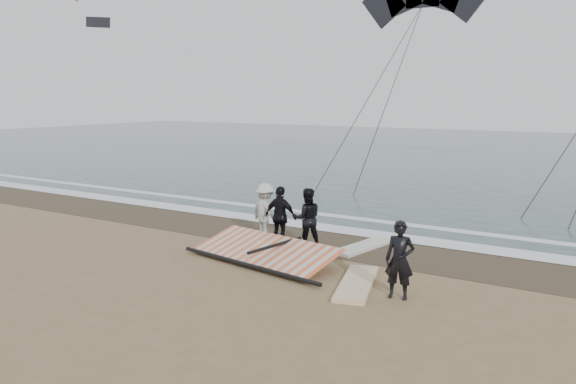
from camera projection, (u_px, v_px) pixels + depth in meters
name	position (u px, v px, depth m)	size (l,w,h in m)	color
ground	(267.00, 296.00, 11.48)	(120.00, 120.00, 0.00)	#8C704C
sea	(527.00, 154.00, 39.25)	(120.00, 54.00, 0.02)	#233838
wet_sand	(358.00, 246.00, 15.26)	(120.00, 2.80, 0.01)	#4C3D2B
foam_near	(378.00, 235.00, 16.44)	(120.00, 0.90, 0.01)	white
foam_far	(399.00, 223.00, 17.87)	(120.00, 0.45, 0.01)	white
man_main	(400.00, 260.00, 11.21)	(0.58, 0.38, 1.60)	black
board_white	(357.00, 283.00, 12.09)	(0.66, 2.37, 0.09)	silver
board_cream	(364.00, 246.00, 15.08)	(0.59, 2.22, 0.09)	beige
trio_cluster	(282.00, 215.00, 15.33)	(2.51, 1.07, 1.65)	black
sail_rig	(266.00, 252.00, 14.01)	(4.35, 2.31, 0.50)	black
kite_dark	(423.00, 1.00, 31.01)	(8.27, 5.79, 14.51)	black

